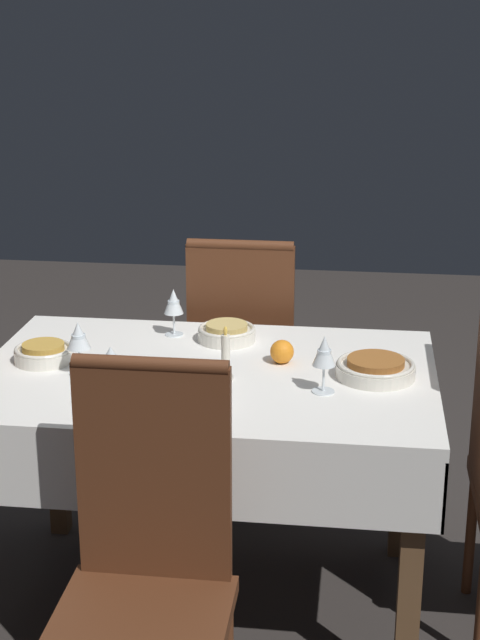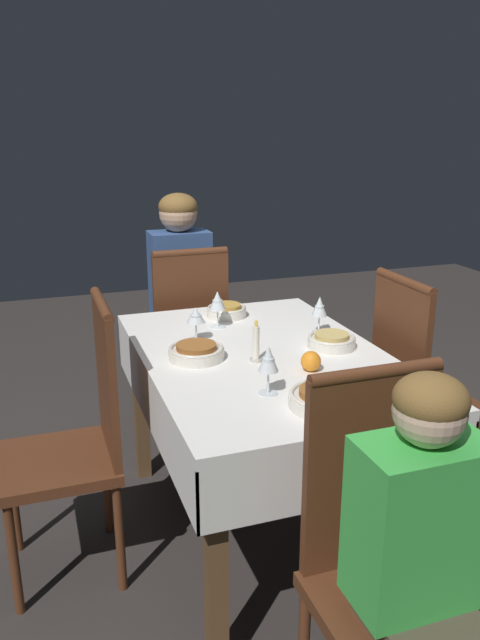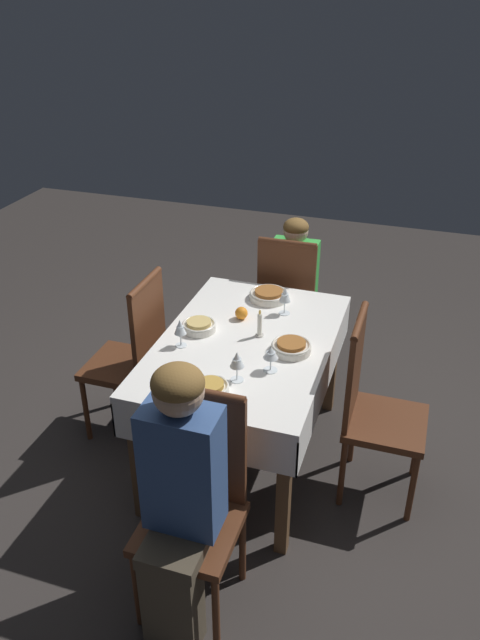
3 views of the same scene
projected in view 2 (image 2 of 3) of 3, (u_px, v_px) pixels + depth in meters
name	position (u px, v px, depth m)	size (l,w,h in m)	color
ground_plane	(261.00, 531.00, 2.55)	(8.00, 8.00, 0.00)	#332D2B
dining_table	(263.00, 379.00, 2.34)	(1.32, 0.88, 0.78)	white
chair_west	(187.00, 337.00, 3.17)	(0.40, 0.40, 1.03)	#562D19
chair_east	(387.00, 557.00, 1.57)	(0.40, 0.40, 1.03)	#562D19
chair_south	(80.00, 432.00, 2.20)	(0.40, 0.40, 1.03)	#562D19
chair_north	(418.00, 388.00, 2.57)	(0.40, 0.40, 1.03)	#562D19
person_adult_denim	(179.00, 299.00, 3.26)	(0.34, 0.30, 1.27)	#4C4233
person_child_green	(429.00, 587.00, 1.40)	(0.33, 0.30, 1.09)	#4C4233
bowl_west	(227.00, 310.00, 2.75)	(0.17, 0.17, 0.06)	silver
wine_glass_west	(217.00, 302.00, 2.58)	(0.07, 0.07, 0.16)	white
bowl_east	(326.00, 398.00, 1.87)	(0.23, 0.23, 0.06)	silver
wine_glass_east	(268.00, 360.00, 1.93)	(0.06, 0.06, 0.16)	white
bowl_south	(196.00, 351.00, 2.26)	(0.20, 0.20, 0.06)	silver
wine_glass_south	(196.00, 317.00, 2.43)	(0.07, 0.07, 0.13)	white
bowl_north	(332.00, 340.00, 2.37)	(0.18, 0.18, 0.06)	silver
wine_glass_north	(320.00, 308.00, 2.51)	(0.06, 0.06, 0.15)	white
candle_centerpiece	(256.00, 345.00, 2.22)	(0.04, 0.04, 0.16)	beige
orange_fruit	(311.00, 361.00, 2.14)	(0.07, 0.07, 0.07)	orange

